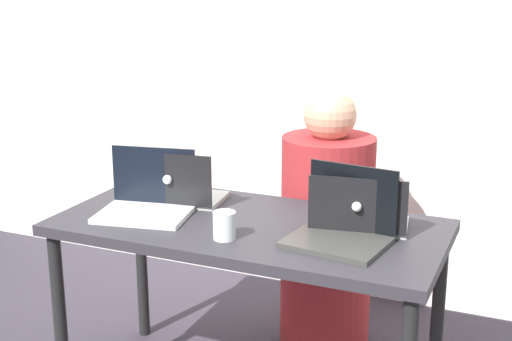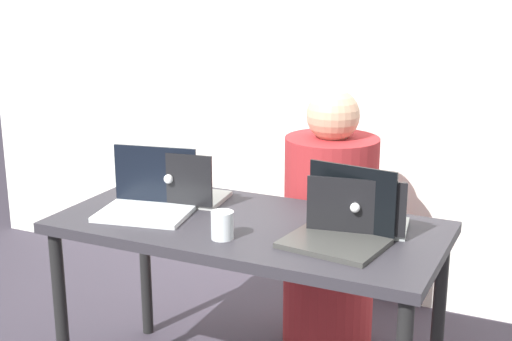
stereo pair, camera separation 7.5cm
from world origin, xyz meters
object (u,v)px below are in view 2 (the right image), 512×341
object	(u,v)px
laptop_back_right	(358,218)
water_glass_center	(222,227)
person_at_center	(330,234)
laptop_front_right	(340,227)
laptop_front_left	(148,199)
laptop_back_left	(178,190)

from	to	relation	value
laptop_back_right	water_glass_center	xyz separation A→B (m)	(-0.40, -0.27, -0.00)
water_glass_center	person_at_center	bearing A→B (deg)	80.28
person_at_center	laptop_back_right	world-z (taller)	person_at_center
person_at_center	laptop_front_right	size ratio (longest dim) A/B	3.24
person_at_center	water_glass_center	bearing A→B (deg)	95.32
laptop_front_right	laptop_front_left	size ratio (longest dim) A/B	0.95
laptop_back_right	laptop_front_right	bearing A→B (deg)	70.94
laptop_front_left	water_glass_center	distance (m)	0.41
laptop_front_left	water_glass_center	bearing A→B (deg)	-29.25
laptop_front_right	water_glass_center	xyz separation A→B (m)	(-0.37, -0.14, -0.01)
person_at_center	laptop_back_right	distance (m)	0.61
person_at_center	water_glass_center	world-z (taller)	person_at_center
person_at_center	laptop_front_left	bearing A→B (deg)	65.62
person_at_center	laptop_front_left	xyz separation A→B (m)	(-0.51, -0.63, 0.27)
laptop_back_right	water_glass_center	distance (m)	0.48
laptop_front_left	laptop_back_right	distance (m)	0.79
laptop_front_right	laptop_back_left	bearing A→B (deg)	176.00
laptop_back_left	laptop_front_right	distance (m)	0.74
laptop_back_left	laptop_front_right	xyz separation A→B (m)	(0.72, -0.15, 0.01)
laptop_back_left	laptop_front_right	bearing A→B (deg)	161.72
person_at_center	laptop_back_right	size ratio (longest dim) A/B	3.11
person_at_center	laptop_back_left	bearing A→B (deg)	59.18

